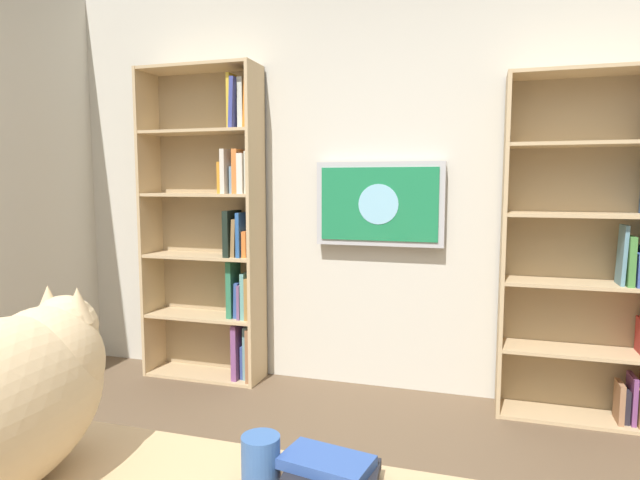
{
  "coord_description": "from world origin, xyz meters",
  "views": [
    {
      "loc": [
        -0.63,
        1.2,
        1.34
      ],
      "look_at": [
        0.06,
        -1.07,
        1.09
      ],
      "focal_mm": 29.99,
      "sensor_mm": 36.0,
      "label": 1
    }
  ],
  "objects_px": {
    "cat": "(13,394)",
    "desk_book_stack": "(329,472)",
    "wall_mounted_tv": "(379,204)",
    "coffee_mug": "(261,459)",
    "bookshelf_right": "(217,229)",
    "bookshelf_left": "(607,256)"
  },
  "relations": [
    {
      "from": "cat",
      "to": "desk_book_stack",
      "type": "relative_size",
      "value": 3.19
    },
    {
      "from": "wall_mounted_tv",
      "to": "coffee_mug",
      "type": "distance_m",
      "value": 2.44
    },
    {
      "from": "bookshelf_right",
      "to": "wall_mounted_tv",
      "type": "relative_size",
      "value": 2.6
    },
    {
      "from": "bookshelf_right",
      "to": "desk_book_stack",
      "type": "xyz_separation_m",
      "value": [
        -1.45,
        2.29,
        -0.27
      ]
    },
    {
      "from": "bookshelf_left",
      "to": "bookshelf_right",
      "type": "height_order",
      "value": "bookshelf_right"
    },
    {
      "from": "bookshelf_right",
      "to": "wall_mounted_tv",
      "type": "height_order",
      "value": "bookshelf_right"
    },
    {
      "from": "bookshelf_left",
      "to": "wall_mounted_tv",
      "type": "distance_m",
      "value": 1.32
    },
    {
      "from": "coffee_mug",
      "to": "desk_book_stack",
      "type": "height_order",
      "value": "coffee_mug"
    },
    {
      "from": "bookshelf_left",
      "to": "bookshelf_right",
      "type": "bearing_deg",
      "value": -0.02
    },
    {
      "from": "bookshelf_right",
      "to": "cat",
      "type": "xyz_separation_m",
      "value": [
        -0.84,
        2.46,
        -0.11
      ]
    },
    {
      "from": "cat",
      "to": "desk_book_stack",
      "type": "bearing_deg",
      "value": -164.0
    },
    {
      "from": "bookshelf_left",
      "to": "cat",
      "type": "xyz_separation_m",
      "value": [
        1.55,
        2.46,
        -0.02
      ]
    },
    {
      "from": "coffee_mug",
      "to": "desk_book_stack",
      "type": "bearing_deg",
      "value": -171.43
    },
    {
      "from": "wall_mounted_tv",
      "to": "bookshelf_right",
      "type": "bearing_deg",
      "value": 4.14
    },
    {
      "from": "bookshelf_right",
      "to": "cat",
      "type": "height_order",
      "value": "bookshelf_right"
    },
    {
      "from": "cat",
      "to": "desk_book_stack",
      "type": "height_order",
      "value": "cat"
    },
    {
      "from": "bookshelf_right",
      "to": "desk_book_stack",
      "type": "relative_size",
      "value": 10.32
    },
    {
      "from": "bookshelf_right",
      "to": "coffee_mug",
      "type": "xyz_separation_m",
      "value": [
        -1.31,
        2.31,
        -0.25
      ]
    },
    {
      "from": "wall_mounted_tv",
      "to": "coffee_mug",
      "type": "xyz_separation_m",
      "value": [
        -0.2,
        2.39,
        -0.43
      ]
    },
    {
      "from": "bookshelf_right",
      "to": "coffee_mug",
      "type": "height_order",
      "value": "bookshelf_right"
    },
    {
      "from": "bookshelf_right",
      "to": "cat",
      "type": "relative_size",
      "value": 3.24
    },
    {
      "from": "bookshelf_left",
      "to": "bookshelf_right",
      "type": "xyz_separation_m",
      "value": [
        2.4,
        -0.0,
        0.09
      ]
    }
  ]
}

